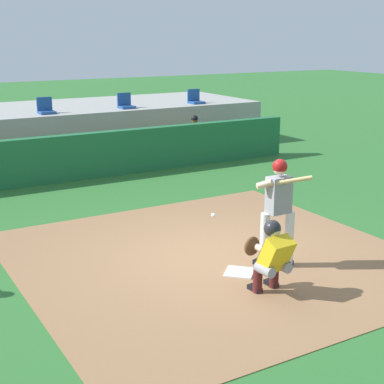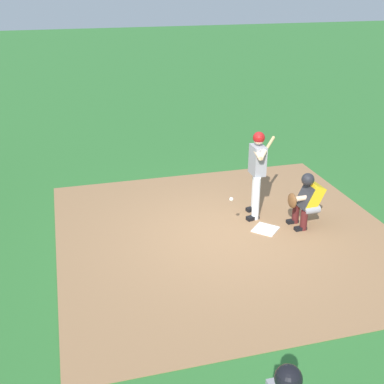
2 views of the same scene
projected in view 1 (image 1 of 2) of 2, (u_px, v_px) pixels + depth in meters
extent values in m
plane|color=#2D6B2D|center=(213.00, 258.00, 9.92)|extent=(80.00, 80.00, 0.00)
cube|color=#936B47|center=(213.00, 257.00, 9.92)|extent=(6.40, 6.40, 0.01)
cube|color=white|center=(239.00, 272.00, 9.25)|extent=(0.62, 0.62, 0.02)
cylinder|color=silver|center=(265.00, 241.00, 9.40)|extent=(0.15, 0.15, 0.92)
cylinder|color=silver|center=(289.00, 239.00, 9.47)|extent=(0.15, 0.15, 0.92)
cube|color=gray|center=(279.00, 195.00, 9.24)|extent=(0.38, 0.25, 0.60)
sphere|color=beige|center=(280.00, 169.00, 9.12)|extent=(0.21, 0.21, 0.21)
sphere|color=maroon|center=(280.00, 166.00, 9.11)|extent=(0.24, 0.24, 0.24)
cylinder|color=beige|center=(265.00, 184.00, 9.06)|extent=(0.25, 0.24, 0.17)
cylinder|color=beige|center=(272.00, 182.00, 9.20)|extent=(0.57, 0.14, 0.18)
cylinder|color=tan|center=(285.00, 182.00, 9.00)|extent=(0.69, 0.59, 0.24)
cube|color=black|center=(261.00, 263.00, 9.55)|extent=(0.18, 0.28, 0.09)
cube|color=black|center=(285.00, 262.00, 9.62)|extent=(0.18, 0.28, 0.09)
cylinder|color=gray|center=(265.00, 270.00, 8.34)|extent=(0.18, 0.33, 0.16)
cylinder|color=#4C1919|center=(258.00, 280.00, 8.52)|extent=(0.14, 0.14, 0.42)
cube|color=black|center=(255.00, 289.00, 8.61)|extent=(0.12, 0.25, 0.08)
cylinder|color=gray|center=(281.00, 265.00, 8.51)|extent=(0.18, 0.33, 0.16)
cylinder|color=#4C1919|center=(274.00, 275.00, 8.69)|extent=(0.14, 0.14, 0.42)
cube|color=black|center=(271.00, 284.00, 8.78)|extent=(0.12, 0.25, 0.08)
cube|color=gold|center=(276.00, 254.00, 8.33)|extent=(0.42, 0.46, 0.57)
cube|color=#2D2D33|center=(271.00, 252.00, 8.42)|extent=(0.39, 0.27, 0.45)
sphere|color=beige|center=(273.00, 230.00, 8.30)|extent=(0.21, 0.21, 0.21)
sphere|color=#232328|center=(272.00, 228.00, 8.31)|extent=(0.25, 0.25, 0.25)
cylinder|color=beige|center=(264.00, 250.00, 8.49)|extent=(0.13, 0.46, 0.10)
ellipsoid|color=brown|center=(252.00, 246.00, 8.65)|extent=(0.29, 0.14, 0.30)
sphere|color=white|center=(213.00, 215.00, 9.66)|extent=(0.07, 0.07, 0.07)
cube|color=#1E6638|center=(80.00, 156.00, 15.18)|extent=(13.00, 0.30, 1.20)
cube|color=olive|center=(69.00, 163.00, 16.11)|extent=(11.80, 0.44, 0.45)
cylinder|color=#939399|center=(194.00, 143.00, 17.74)|extent=(0.15, 0.40, 0.15)
cylinder|color=#939399|center=(198.00, 152.00, 17.64)|extent=(0.13, 0.13, 0.45)
cube|color=maroon|center=(199.00, 158.00, 17.65)|extent=(0.11, 0.24, 0.08)
cylinder|color=#939399|center=(202.00, 142.00, 17.86)|extent=(0.15, 0.40, 0.15)
cylinder|color=#939399|center=(205.00, 151.00, 17.77)|extent=(0.13, 0.13, 0.45)
cube|color=maroon|center=(206.00, 158.00, 17.77)|extent=(0.11, 0.24, 0.08)
cube|color=gold|center=(194.00, 132.00, 17.91)|extent=(0.36, 0.22, 0.54)
sphere|color=brown|center=(194.00, 120.00, 17.81)|extent=(0.20, 0.20, 0.20)
sphere|color=black|center=(194.00, 119.00, 17.80)|extent=(0.22, 0.22, 0.22)
cylinder|color=brown|center=(191.00, 137.00, 17.73)|extent=(0.09, 0.41, 0.22)
cylinder|color=brown|center=(202.00, 136.00, 17.92)|extent=(0.09, 0.41, 0.22)
cube|color=#9E9E99|center=(34.00, 130.00, 18.82)|extent=(15.00, 4.40, 1.40)
cube|color=#1E478C|center=(47.00, 112.00, 17.29)|extent=(0.46, 0.46, 0.08)
cube|color=#1E478C|center=(44.00, 104.00, 17.39)|extent=(0.46, 0.06, 0.40)
cube|color=#1E478C|center=(127.00, 107.00, 18.55)|extent=(0.46, 0.46, 0.08)
cube|color=#1E478C|center=(124.00, 99.00, 18.66)|extent=(0.46, 0.06, 0.40)
cube|color=#1E478C|center=(196.00, 102.00, 19.82)|extent=(0.46, 0.46, 0.08)
cube|color=#1E478C|center=(193.00, 95.00, 19.92)|extent=(0.46, 0.06, 0.40)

